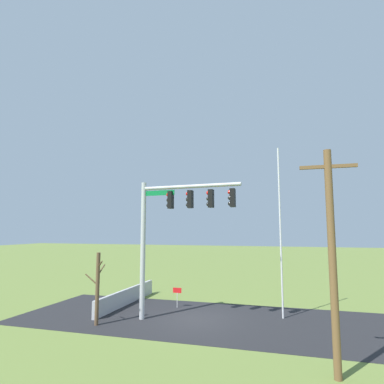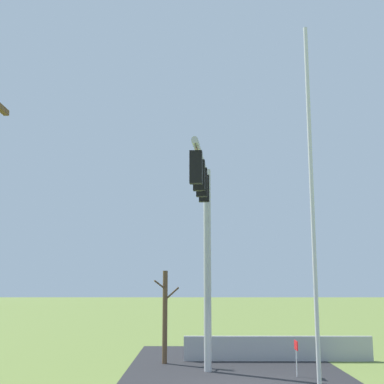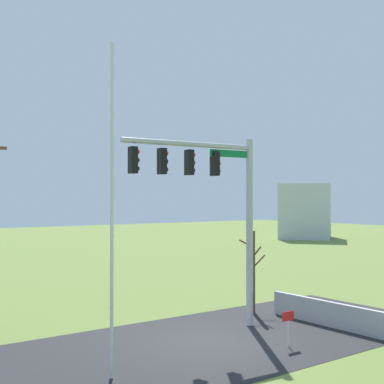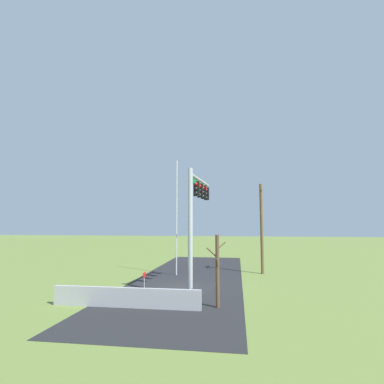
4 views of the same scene
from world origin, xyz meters
The scene contains 6 objects.
sidewalk_corner centered at (3.84, 0.98, 0.00)m, with size 6.00×6.00×0.01m, color #B7B5AD.
retaining_fence centered at (5.28, -2.00, 0.50)m, with size 0.20×7.82×1.00m, color #A8A8AD.
signal_mast centered at (1.13, 1.13, 5.39)m, with size 5.78×0.79×7.56m.
flagpole centered at (-4.61, -1.33, 4.82)m, with size 0.10×0.10×9.64m, color silver.
bare_tree centered at (4.61, 2.67, 1.90)m, with size 1.27×1.02×3.69m.
open_sign centered at (1.83, -2.08, 0.91)m, with size 0.56×0.04×1.22m.
Camera 2 is at (-16.69, 1.51, 3.35)m, focal length 47.83 mm.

